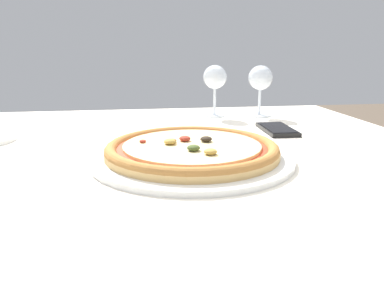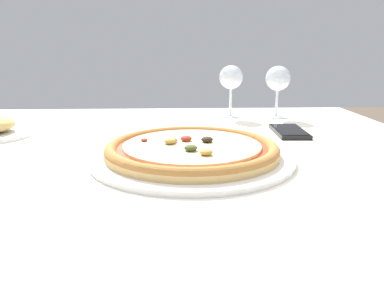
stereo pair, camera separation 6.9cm
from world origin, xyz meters
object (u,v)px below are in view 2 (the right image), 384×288
Objects in this scene: wine_glass_far_left at (278,81)px; cell_phone at (289,131)px; dining_table at (148,186)px; wine_glass_far_right at (231,79)px; pizza_plate at (192,151)px.

wine_glass_far_left is 1.04× the size of cell_phone.
wine_glass_far_right is at bearing 59.27° from dining_table.
cell_phone is (-0.03, -0.22, -0.10)m from wine_glass_far_left.
wine_glass_far_right is (0.13, 0.45, 0.10)m from pizza_plate.
cell_phone is (0.11, -0.23, -0.11)m from wine_glass_far_right.
wine_glass_far_left reaches higher than cell_phone.
cell_phone is (0.33, 0.14, 0.08)m from dining_table.
wine_glass_far_right is 0.28m from cell_phone.
pizza_plate is at bearing -38.51° from dining_table.
dining_table is 0.37m from cell_phone.
wine_glass_far_right is at bearing 174.65° from wine_glass_far_left.
wine_glass_far_left reaches higher than dining_table.
cell_phone is (0.24, 0.21, -0.01)m from pizza_plate.
dining_table is at bearing 141.49° from pizza_plate.
wine_glass_far_right reaches higher than pizza_plate.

